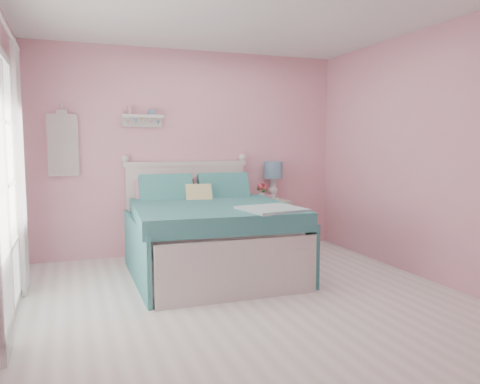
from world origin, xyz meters
TOP-DOWN VIEW (x-y plane):
  - floor at (0.00, 0.00)m, footprint 4.50×4.50m
  - room_shell at (0.00, 0.00)m, footprint 4.50×4.50m
  - bed at (-0.08, 1.22)m, footprint 1.72×2.10m
  - nightstand at (1.00, 2.00)m, footprint 0.47×0.46m
  - table_lamp at (1.11, 2.11)m, footprint 0.25×0.25m
  - vase at (0.90, 1.99)m, footprint 0.16×0.16m
  - teacup at (0.93, 1.88)m, footprint 0.12×0.12m
  - roses at (0.90, 1.99)m, footprint 0.14×0.11m
  - wall_shelf at (-0.63, 2.19)m, footprint 0.50×0.15m
  - hanging_dress at (-1.55, 2.18)m, footprint 0.34×0.03m
  - french_door at (-1.97, 0.40)m, footprint 0.04×1.32m
  - curtain_far at (-1.92, 1.14)m, footprint 0.04×0.40m

SIDE VIEW (x-z plane):
  - floor at x=0.00m, z-range 0.00..0.00m
  - nightstand at x=1.00m, z-range 0.00..0.67m
  - bed at x=-0.08m, z-range -0.19..1.00m
  - teacup at x=0.93m, z-range 0.67..0.76m
  - vase at x=0.90m, z-range 0.67..0.81m
  - roses at x=0.90m, z-range 0.79..0.91m
  - table_lamp at x=1.11m, z-range 0.77..1.27m
  - french_door at x=-1.97m, z-range -0.01..2.15m
  - curtain_far at x=-1.92m, z-range 0.02..2.34m
  - hanging_dress at x=-1.55m, z-range 1.04..1.76m
  - room_shell at x=0.00m, z-range -0.67..3.83m
  - wall_shelf at x=-0.63m, z-range 1.61..1.86m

